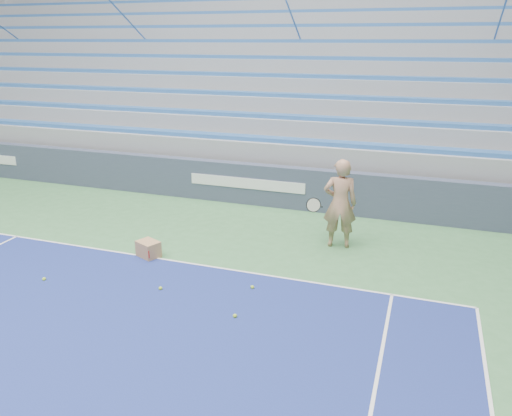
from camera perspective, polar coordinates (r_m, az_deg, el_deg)
The scene contains 8 objects.
sponsor_barrier at distance 13.38m, azimuth -0.86°, elevation 2.80°, with size 30.00×0.32×1.10m.
bleachers at distance 18.44m, azimuth 5.32°, elevation 12.89°, with size 31.00×9.15×7.30m.
tennis_player at distance 10.60m, azimuth 9.56°, elevation 0.50°, with size 1.00×0.91×1.92m.
ball_box at distance 10.45m, azimuth -12.20°, elevation -4.61°, with size 0.55×0.49×0.34m.
tennis_ball_0 at distance 10.09m, azimuth -23.06°, elevation -7.48°, with size 0.07×0.07×0.07m, color #B1DF2D.
tennis_ball_1 at distance 9.14m, azimuth -10.86°, elevation -9.00°, with size 0.07×0.07×0.07m, color #B1DF2D.
tennis_ball_2 at distance 8.18m, azimuth -2.42°, elevation -12.22°, with size 0.07×0.07×0.07m, color #B1DF2D.
tennis_ball_3 at distance 9.02m, azimuth -0.42°, elevation -9.04°, with size 0.07×0.07×0.07m, color #B1DF2D.
Camera 1 is at (4.40, 3.80, 4.26)m, focal length 35.00 mm.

